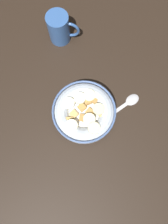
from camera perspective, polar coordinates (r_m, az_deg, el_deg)
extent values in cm
cube|color=black|center=(59.22, 0.00, -0.87)|extent=(122.13, 122.13, 2.00)
cylinder|color=#B2BCC6|center=(57.95, 0.00, -0.60)|extent=(9.56, 9.56, 0.60)
torus|color=#B2BCC6|center=(55.94, 0.00, -0.15)|extent=(17.39, 17.39, 4.71)
torus|color=#4C6699|center=(53.94, 0.00, 0.34)|extent=(17.47, 17.47, 0.60)
cylinder|color=white|center=(55.18, 0.00, 0.03)|extent=(14.56, 14.56, 0.40)
cube|color=tan|center=(53.93, 2.12, -2.89)|extent=(2.16, 2.19, 0.94)
cube|color=#AD7F42|center=(55.16, 0.99, 3.05)|extent=(2.71, 2.74, 1.07)
cube|color=tan|center=(54.04, -4.16, -2.41)|extent=(2.32, 2.37, 1.04)
cube|color=#B78947|center=(53.66, 2.60, -5.32)|extent=(2.52, 2.55, 1.00)
cube|color=tan|center=(54.94, 4.35, 1.50)|extent=(2.07, 2.05, 0.92)
cube|color=#B78947|center=(54.44, 1.61, -0.42)|extent=(2.63, 2.63, 0.90)
cube|color=#AD7F42|center=(54.27, -0.77, -1.63)|extent=(2.03, 1.94, 1.10)
cube|color=#B78947|center=(55.76, -1.39, 5.25)|extent=(2.23, 2.14, 1.14)
cube|color=tan|center=(54.52, -2.90, -0.62)|extent=(2.73, 2.74, 0.94)
cube|color=#B78947|center=(54.81, -0.55, 1.34)|extent=(2.74, 2.73, 0.89)
cube|color=tan|center=(54.59, 5.36, -0.80)|extent=(2.44, 2.42, 0.94)
cube|color=tan|center=(53.80, 4.39, -4.16)|extent=(2.17, 2.25, 1.11)
cube|color=tan|center=(55.86, 2.06, 5.43)|extent=(2.80, 2.79, 1.12)
cube|color=#AD7F42|center=(55.53, 2.96, 3.45)|extent=(2.48, 2.41, 1.13)
cube|color=#AD7F42|center=(55.63, 5.25, 3.48)|extent=(2.53, 2.56, 1.01)
cylinder|color=beige|center=(53.87, 4.14, 0.87)|extent=(4.54, 4.59, 1.17)
cylinder|color=#F9EFC6|center=(54.39, -1.25, 4.01)|extent=(4.44, 4.41, 0.93)
cylinder|color=#F4EABC|center=(52.66, -3.55, -3.82)|extent=(4.58, 4.59, 1.31)
cylinder|color=#F9EFC6|center=(54.19, -4.44, 2.54)|extent=(4.71, 4.70, 0.97)
cylinder|color=beige|center=(53.19, 1.50, -2.02)|extent=(4.42, 4.42, 1.08)
cylinder|color=#F4EABC|center=(52.50, 2.89, -4.61)|extent=(4.33, 4.35, 1.10)
cylinder|color=beige|center=(54.87, 1.53, 4.82)|extent=(4.54, 4.58, 1.23)
ellipsoid|color=#B7B7BC|center=(60.67, 13.65, 3.52)|extent=(5.21, 5.18, 0.80)
cube|color=#B7B7BC|center=(58.58, 7.77, -0.72)|extent=(8.83, 8.58, 0.36)
cylinder|color=#335999|center=(64.72, -7.17, 22.56)|extent=(6.49, 6.49, 9.42)
torus|color=#335999|center=(64.15, -4.11, 22.31)|extent=(6.07, 0.80, 6.07)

